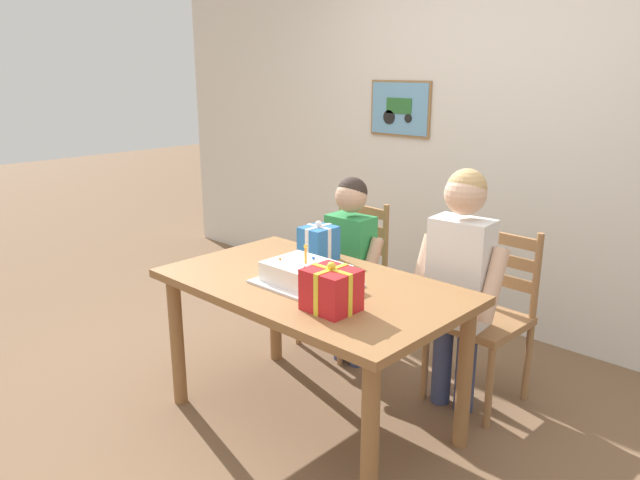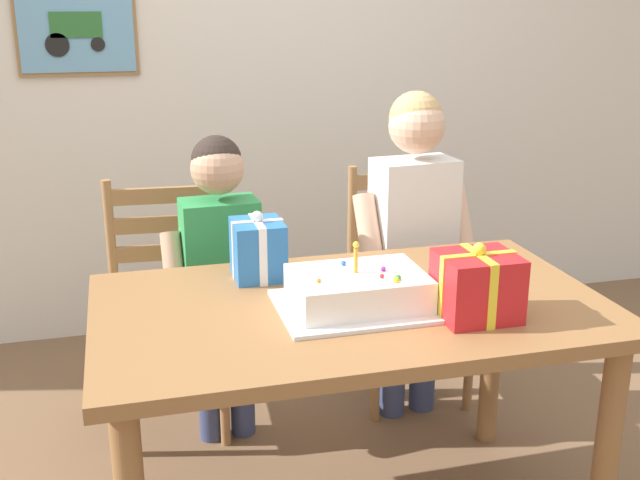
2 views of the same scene
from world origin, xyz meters
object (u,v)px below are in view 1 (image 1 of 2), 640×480
chair_right (484,315)px  child_younger (350,253)px  birthday_cake (306,275)px  chair_left (346,274)px  child_older (460,268)px  gift_box_red_large (319,243)px  dining_table (312,302)px  gift_box_beside_cake (331,290)px

chair_right → child_younger: (-0.76, -0.19, 0.22)m
chair_right → child_younger: child_younger is taller
birthday_cake → child_younger: size_ratio=0.39×
chair_left → child_older: size_ratio=0.74×
birthday_cake → chair_left: 1.02m
birthday_cake → chair_left: birthday_cake is taller
birthday_cake → gift_box_red_large: size_ratio=2.08×
dining_table → child_older: (0.43, 0.61, 0.12)m
gift_box_red_large → child_older: bearing=27.8°
chair_right → gift_box_red_large: bearing=-143.0°
dining_table → child_younger: 0.68m
gift_box_red_large → chair_right: size_ratio=0.23×
gift_box_beside_cake → child_younger: size_ratio=0.19×
dining_table → gift_box_red_large: 0.40m
dining_table → birthday_cake: bearing=-82.8°
dining_table → gift_box_red_large: (-0.21, 0.27, 0.19)m
chair_left → child_younger: child_younger is taller
dining_table → gift_box_red_large: bearing=127.9°
dining_table → gift_box_beside_cake: size_ratio=6.78×
child_older → child_younger: child_older is taller
gift_box_red_large → child_younger: size_ratio=0.19×
chair_left → birthday_cake: bearing=-60.3°
gift_box_beside_cake → child_younger: child_younger is taller
birthday_cake → child_older: bearing=57.3°
chair_left → child_younger: size_ratio=0.82×
dining_table → gift_box_red_large: gift_box_red_large is taller
gift_box_beside_cake → chair_right: size_ratio=0.23×
chair_right → child_younger: 0.82m
gift_box_beside_cake → dining_table: bearing=147.9°
gift_box_red_large → chair_right: bearing=37.0°
gift_box_red_large → chair_right: (0.69, 0.52, -0.36)m
gift_box_red_large → child_older: 0.73m
gift_box_red_large → child_younger: (-0.07, 0.34, -0.15)m
birthday_cake → chair_right: (0.47, 0.84, -0.32)m
birthday_cake → chair_right: birthday_cake is taller
gift_box_red_large → child_younger: child_younger is taller
gift_box_beside_cake → child_older: child_older is taller
gift_box_red_large → child_older: child_older is taller
chair_left → child_younger: bearing=-44.3°
birthday_cake → child_older: size_ratio=0.35×
child_younger → birthday_cake: bearing=-66.1°
gift_box_red_large → gift_box_beside_cake: bearing=-42.1°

